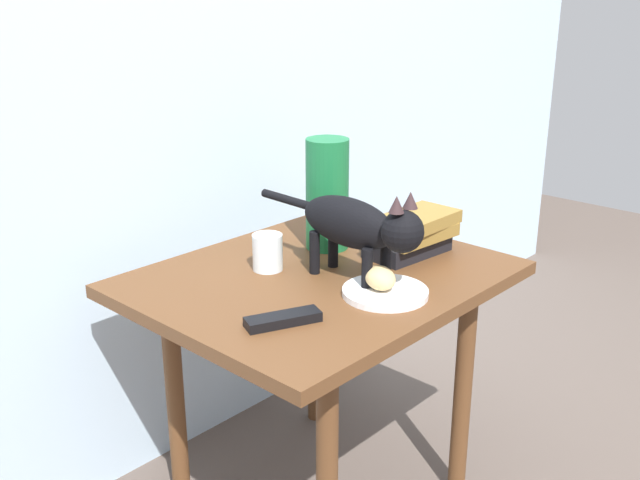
% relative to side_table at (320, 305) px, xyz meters
% --- Properties ---
extents(back_panel, '(4.00, 0.04, 2.20)m').
position_rel_side_table_xyz_m(back_panel, '(0.00, 0.45, 0.57)').
color(back_panel, silver).
rests_on(back_panel, ground).
extents(side_table, '(0.81, 0.66, 0.61)m').
position_rel_side_table_xyz_m(side_table, '(0.00, 0.00, 0.00)').
color(side_table, brown).
rests_on(side_table, ground).
extents(plate, '(0.18, 0.18, 0.01)m').
position_rel_side_table_xyz_m(plate, '(0.00, -0.19, 0.09)').
color(plate, white).
rests_on(plate, side_table).
extents(bread_roll, '(0.09, 0.10, 0.05)m').
position_rel_side_table_xyz_m(bread_roll, '(-0.01, -0.18, 0.12)').
color(bread_roll, '#E0BC7A').
rests_on(bread_roll, plate).
extents(cat, '(0.10, 0.48, 0.23)m').
position_rel_side_table_xyz_m(cat, '(0.02, -0.10, 0.21)').
color(cat, black).
rests_on(cat, side_table).
extents(book_stack, '(0.22, 0.15, 0.10)m').
position_rel_side_table_xyz_m(book_stack, '(0.24, -0.08, 0.13)').
color(book_stack, black).
rests_on(book_stack, side_table).
extents(green_vase, '(0.11, 0.11, 0.28)m').
position_rel_side_table_xyz_m(green_vase, '(0.14, 0.11, 0.22)').
color(green_vase, '#196B38').
rests_on(green_vase, side_table).
extents(candle_jar, '(0.07, 0.07, 0.08)m').
position_rel_side_table_xyz_m(candle_jar, '(-0.07, 0.10, 0.12)').
color(candle_jar, silver).
rests_on(candle_jar, side_table).
extents(tv_remote, '(0.16, 0.10, 0.02)m').
position_rel_side_table_xyz_m(tv_remote, '(-0.25, -0.13, 0.09)').
color(tv_remote, black).
rests_on(tv_remote, side_table).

